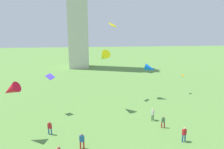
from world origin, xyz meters
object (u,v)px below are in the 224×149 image
at_px(kite_flying_5, 183,75).
at_px(kite_flying_2, 11,90).
at_px(person_1, 153,114).
at_px(kite_flying_0, 50,77).
at_px(kite_flying_1, 104,57).
at_px(person_2, 82,140).
at_px(person_0, 163,121).
at_px(person_4, 184,133).
at_px(kite_flying_4, 150,68).
at_px(person_5, 50,127).
at_px(kite_flying_3, 113,25).

bearing_deg(kite_flying_5, kite_flying_2, 145.82).
height_order(person_1, kite_flying_0, kite_flying_0).
bearing_deg(kite_flying_5, kite_flying_1, 139.29).
bearing_deg(person_2, kite_flying_5, 68.15).
xyz_separation_m(kite_flying_0, kite_flying_1, (7.92, 0.91, 2.68)).
xyz_separation_m(kite_flying_0, kite_flying_5, (23.51, 7.08, -2.11)).
bearing_deg(person_0, kite_flying_0, -10.27).
height_order(person_1, kite_flying_2, kite_flying_2).
distance_m(person_4, kite_flying_1, 15.45).
height_order(kite_flying_0, kite_flying_4, kite_flying_4).
bearing_deg(person_1, kite_flying_4, -146.74).
bearing_deg(kite_flying_1, person_5, 23.73).
distance_m(person_2, kite_flying_2, 9.66).
distance_m(person_1, person_5, 13.74).
xyz_separation_m(kite_flying_0, kite_flying_3, (9.79, 5.82, 7.33)).
xyz_separation_m(person_0, kite_flying_0, (-15.04, 6.36, 4.75)).
distance_m(person_5, kite_flying_5, 26.63).
bearing_deg(kite_flying_4, person_2, 169.65).
bearing_deg(kite_flying_0, kite_flying_3, 76.32).
bearing_deg(person_1, kite_flying_3, -109.62).
xyz_separation_m(person_4, kite_flying_0, (-16.26, 9.83, 4.65)).
bearing_deg(kite_flying_3, kite_flying_5, 143.81).
bearing_deg(person_2, person_5, 164.80).
relative_size(person_5, kite_flying_1, 0.63).
relative_size(kite_flying_3, kite_flying_4, 0.66).
bearing_deg(kite_flying_2, kite_flying_3, 150.88).
bearing_deg(kite_flying_3, kite_flying_4, 131.60).
bearing_deg(kite_flying_0, person_0, 22.68).
bearing_deg(person_2, person_4, 26.84).
distance_m(person_4, kite_flying_5, 18.57).
height_order(person_2, kite_flying_5, kite_flying_5).
bearing_deg(kite_flying_2, person_5, 112.25).
xyz_separation_m(kite_flying_1, kite_flying_4, (8.45, 4.11, -2.82)).
bearing_deg(kite_flying_5, kite_flying_3, 122.95).
bearing_deg(kite_flying_1, kite_flying_4, -177.13).
height_order(kite_flying_2, kite_flying_5, kite_flying_2).
height_order(person_4, kite_flying_3, kite_flying_3).
relative_size(person_0, kite_flying_0, 1.08).
height_order(kite_flying_0, kite_flying_1, kite_flying_1).
height_order(person_4, kite_flying_2, kite_flying_2).
height_order(kite_flying_1, kite_flying_5, kite_flying_1).
bearing_deg(person_5, kite_flying_3, -101.60).
bearing_deg(kite_flying_5, kite_flying_4, 133.81).
distance_m(person_0, person_5, 14.21).
bearing_deg(kite_flying_2, kite_flying_1, 141.84).
bearing_deg(person_2, kite_flying_3, 98.19).
height_order(person_5, kite_flying_1, kite_flying_1).
relative_size(kite_flying_0, kite_flying_2, 0.61).
relative_size(person_1, kite_flying_3, 1.14).
bearing_deg(person_0, kite_flying_2, 14.95).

